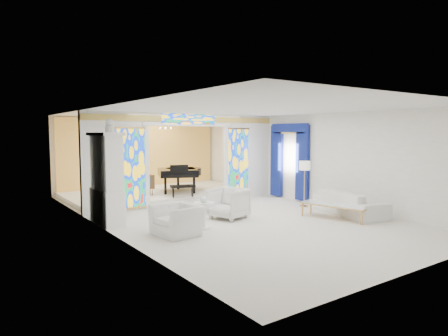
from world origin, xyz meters
TOP-DOWN VIEW (x-y plane):
  - floor at (0.00, 0.00)m, footprint 12.00×12.00m
  - ceiling at (0.00, 0.00)m, footprint 7.00×12.00m
  - wall_back at (0.00, 6.00)m, footprint 7.00×0.02m
  - wall_front at (0.00, -6.00)m, footprint 7.00×0.02m
  - wall_left at (-3.50, 0.00)m, footprint 0.02×12.00m
  - wall_right at (3.50, 0.00)m, footprint 0.02×12.00m
  - partition_wall at (0.00, 2.00)m, footprint 7.00×0.22m
  - stained_glass_left at (-2.03, 1.89)m, footprint 0.90×0.04m
  - stained_glass_right at (2.03, 1.89)m, footprint 0.90×0.04m
  - stained_glass_transom at (0.00, 1.89)m, footprint 2.00×0.04m
  - alcove_platform at (0.00, 4.10)m, footprint 6.80×3.80m
  - gold_curtain_back at (0.00, 5.88)m, footprint 6.70×0.10m
  - chandelier at (0.20, 4.00)m, footprint 0.48×0.48m
  - blue_drapes at (3.40, 0.70)m, footprint 0.14×1.85m
  - china_cabinet at (-3.22, 0.60)m, footprint 0.56×1.46m
  - armchair_left at (-2.26, -1.48)m, footprint 1.07×1.19m
  - armchair_right at (-0.25, -0.70)m, footprint 1.17×1.15m
  - sofa at (2.95, -2.29)m, footprint 1.50×2.54m
  - side_table at (-1.43, -1.31)m, footprint 0.54×0.54m
  - vase at (-1.43, -1.31)m, footprint 0.19×0.19m
  - coffee_table at (2.12, -2.43)m, footprint 0.98×1.94m
  - floor_lamp at (2.80, -0.63)m, footprint 0.42×0.42m
  - grand_piano at (0.61, 3.63)m, footprint 2.22×2.71m
  - tv_console at (-0.91, 3.49)m, footprint 0.68×0.51m

SIDE VIEW (x-z plane):
  - floor at x=0.00m, z-range 0.00..0.00m
  - alcove_platform at x=0.00m, z-range 0.00..0.18m
  - sofa at x=2.95m, z-range 0.00..0.69m
  - armchair_left at x=-2.26m, z-range 0.00..0.70m
  - coffee_table at x=2.12m, z-range 0.17..0.59m
  - armchair_right at x=-0.25m, z-range 0.00..0.85m
  - side_table at x=-1.43m, z-range 0.10..0.75m
  - tv_console at x=-0.91m, z-range 0.29..1.01m
  - vase at x=-1.43m, z-range 0.66..0.85m
  - grand_piano at x=0.61m, z-range 0.36..1.40m
  - china_cabinet at x=-3.22m, z-range -0.19..2.53m
  - floor_lamp at x=2.80m, z-range 0.52..1.99m
  - stained_glass_left at x=-2.03m, z-range 0.10..2.50m
  - stained_glass_right at x=2.03m, z-range 0.10..2.50m
  - wall_back at x=0.00m, z-range 0.00..3.00m
  - wall_front at x=0.00m, z-range 0.00..3.00m
  - wall_left at x=-3.50m, z-range 0.00..3.00m
  - wall_right at x=3.50m, z-range 0.00..3.00m
  - gold_curtain_back at x=0.00m, z-range 0.05..2.95m
  - blue_drapes at x=3.40m, z-range 0.25..2.90m
  - partition_wall at x=0.00m, z-range 0.15..3.15m
  - chandelier at x=0.20m, z-range 2.40..2.70m
  - stained_glass_transom at x=0.00m, z-range 2.65..2.99m
  - ceiling at x=0.00m, z-range 2.99..3.01m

